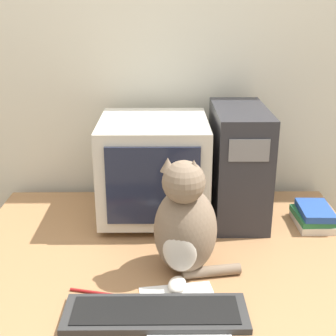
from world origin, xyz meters
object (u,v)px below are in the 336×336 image
at_px(keyboard, 156,313).
at_px(pen, 95,293).
at_px(book_stack, 314,216).
at_px(crt_monitor, 154,168).
at_px(computer_tower, 238,163).
at_px(cat, 185,225).

height_order(keyboard, pen, keyboard).
bearing_deg(book_stack, pen, -150.62).
xyz_separation_m(crt_monitor, keyboard, (0.01, -0.61, -0.19)).
height_order(computer_tower, cat, computer_tower).
height_order(crt_monitor, pen, crt_monitor).
bearing_deg(keyboard, computer_tower, 63.93).
distance_m(crt_monitor, pen, 0.57).
bearing_deg(keyboard, book_stack, 42.16).
relative_size(book_stack, pen, 1.23).
bearing_deg(book_stack, computer_tower, 160.83).
bearing_deg(keyboard, pen, 149.99).
bearing_deg(crt_monitor, computer_tower, 1.22).
xyz_separation_m(computer_tower, pen, (-0.48, -0.52, -0.21)).
distance_m(keyboard, pen, 0.20).
distance_m(crt_monitor, keyboard, 0.64).
xyz_separation_m(crt_monitor, cat, (0.10, -0.39, -0.04)).
height_order(keyboard, cat, cat).
relative_size(computer_tower, keyboard, 0.86).
height_order(computer_tower, keyboard, computer_tower).
bearing_deg(cat, crt_monitor, 118.00).
height_order(computer_tower, book_stack, computer_tower).
bearing_deg(pen, computer_tower, 47.44).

